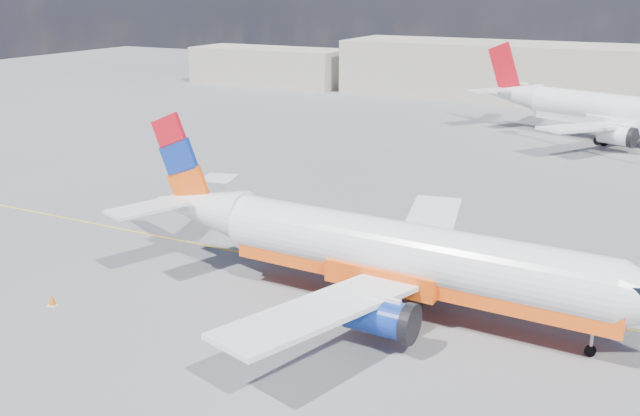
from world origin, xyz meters
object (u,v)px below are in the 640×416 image
at_px(traffic_cone, 52,300).
at_px(main_jet, 390,253).
at_px(gse_tug, 457,268).
at_px(second_jet, 623,113).

bearing_deg(traffic_cone, main_jet, 26.19).
xyz_separation_m(main_jet, gse_tug, (2.23, 4.74, -2.09)).
xyz_separation_m(second_jet, gse_tug, (-4.35, -44.17, -2.29)).
bearing_deg(main_jet, second_jet, 84.85).
xyz_separation_m(second_jet, traffic_cone, (-22.48, -56.74, -2.97)).
bearing_deg(main_jet, gse_tug, 67.36).
height_order(second_jet, gse_tug, second_jet).
height_order(gse_tug, traffic_cone, gse_tug).
relative_size(second_jet, traffic_cone, 52.04).
bearing_deg(second_jet, gse_tug, -77.51).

